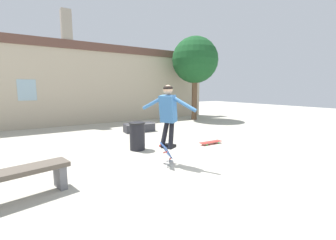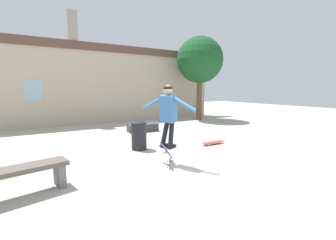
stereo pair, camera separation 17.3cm
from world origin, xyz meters
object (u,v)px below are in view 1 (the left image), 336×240
at_px(trash_bin, 137,135).
at_px(skateboard_flipping, 167,151).
at_px(tree_right, 195,60).
at_px(skater, 168,111).
at_px(skateboard_resting, 211,142).
at_px(skate_ledge, 139,127).
at_px(park_bench, 12,179).

xyz_separation_m(trash_bin, skateboard_flipping, (0.04, -1.51, -0.11)).
bearing_deg(trash_bin, tree_right, 36.89).
xyz_separation_m(skater, skateboard_resting, (2.20, 0.89, -1.18)).
bearing_deg(skateboard_resting, skater, 23.78).
relative_size(tree_right, skate_ledge, 3.64).
height_order(park_bench, skater, skater).
height_order(trash_bin, skateboard_flipping, trash_bin).
xyz_separation_m(skateboard_flipping, skateboard_resting, (2.21, 0.84, -0.24)).
bearing_deg(skater, skateboard_flipping, 74.24).
bearing_deg(trash_bin, skater, -88.11).
xyz_separation_m(skate_ledge, skateboard_resting, (1.00, -3.15, -0.11)).
bearing_deg(trash_bin, skateboard_flipping, -88.42).
relative_size(tree_right, skater, 3.19).
bearing_deg(skateboard_flipping, tree_right, 1.94).
bearing_deg(skateboard_resting, tree_right, -122.38).
bearing_deg(tree_right, skate_ledge, -158.86).
distance_m(tree_right, park_bench, 10.65).
height_order(tree_right, park_bench, tree_right).
distance_m(park_bench, trash_bin, 3.38).
bearing_deg(skateboard_flipping, park_bench, 139.71).
xyz_separation_m(park_bench, skate_ledge, (4.17, 4.18, -0.18)).
height_order(skate_ledge, skateboard_flipping, skateboard_flipping).
bearing_deg(skate_ledge, tree_right, 25.07).
distance_m(tree_right, skater, 8.13).
height_order(trash_bin, skater, skater).
bearing_deg(skateboard_flipping, skate_ledge, 29.23).
relative_size(park_bench, skater, 1.18).
xyz_separation_m(tree_right, skateboard_flipping, (-5.45, -5.63, -3.00)).
bearing_deg(skateboard_flipping, trash_bin, 47.61).
bearing_deg(park_bench, skateboard_resting, -0.79).
xyz_separation_m(skate_ledge, skater, (-1.19, -4.04, 1.07)).
height_order(tree_right, skater, tree_right).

